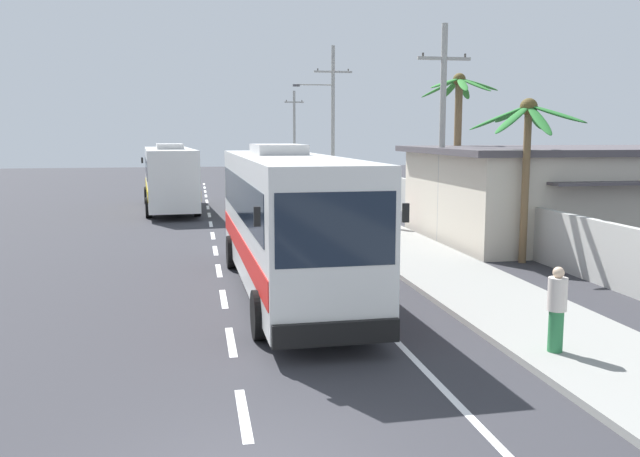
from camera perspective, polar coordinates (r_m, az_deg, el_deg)
sidewalk_kerb at (r=19.67m, az=11.98°, el=-4.35°), size 3.20×90.00×0.14m
lane_markings at (r=23.22m, az=-3.74°, el=-2.45°), size 3.51×71.71×0.01m
boundary_wall at (r=24.69m, az=16.67°, el=-0.04°), size 0.24×60.00×1.81m
coach_bus_foreground at (r=17.93m, az=-2.90°, el=1.04°), size 3.05×11.90×3.94m
coach_bus_far_lane at (r=38.21m, az=-12.68°, el=4.41°), size 3.57×11.25×3.70m
motorcycle_beside_bus at (r=28.18m, az=0.14°, el=0.73°), size 0.56×1.96×1.56m
pedestrian_near_kerb at (r=13.46m, az=19.49°, el=-6.37°), size 0.36×0.36×1.64m
pedestrian_midwalk at (r=29.30m, az=6.17°, el=1.63°), size 0.36×0.36×1.60m
utility_pole_mid at (r=26.72m, az=10.36°, el=8.25°), size 2.12×0.24×8.40m
utility_pole_far at (r=44.65m, az=0.99°, el=9.41°), size 3.92×0.24×9.90m
utility_pole_distant at (r=63.18m, az=-2.20°, el=8.08°), size 1.82×0.24×8.16m
palm_nearest at (r=30.61m, az=11.67°, el=9.06°), size 3.49×3.42×6.87m
palm_second at (r=22.83m, az=17.31°, el=7.64°), size 3.75×3.76×5.37m
roadside_building at (r=29.88m, az=22.99°, el=2.88°), size 15.07×9.63×3.70m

